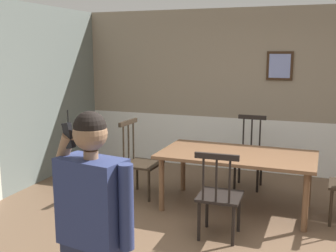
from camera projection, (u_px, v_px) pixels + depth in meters
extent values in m
cube|color=gray|center=(278.00, 64.00, 6.50)|extent=(6.77, 0.12, 1.79)
cube|color=white|center=(274.00, 146.00, 6.76)|extent=(6.77, 0.14, 0.88)
cube|color=white|center=(275.00, 120.00, 6.65)|extent=(6.77, 0.05, 0.06)
cube|color=#382314|center=(280.00, 66.00, 6.43)|extent=(0.40, 0.03, 0.45)
cube|color=#8D9CDC|center=(280.00, 66.00, 6.41)|extent=(0.32, 0.01, 0.37)
cube|color=brown|center=(237.00, 155.00, 5.14)|extent=(1.94, 1.06, 0.04)
cylinder|color=brown|center=(162.00, 184.00, 5.13)|extent=(0.07, 0.07, 0.69)
cylinder|color=brown|center=(305.00, 202.00, 4.52)|extent=(0.07, 0.07, 0.69)
cylinder|color=brown|center=(183.00, 167.00, 5.89)|extent=(0.07, 0.07, 0.69)
cylinder|color=brown|center=(309.00, 180.00, 5.28)|extent=(0.07, 0.07, 0.69)
cylinder|color=#2D2319|center=(331.00, 208.00, 4.68)|extent=(0.04, 0.04, 0.45)
cylinder|color=#2D2319|center=(332.00, 198.00, 4.99)|extent=(0.04, 0.04, 0.45)
cube|color=black|center=(249.00, 157.00, 5.98)|extent=(0.42, 0.42, 0.03)
cube|color=black|center=(252.00, 117.00, 6.05)|extent=(0.41, 0.05, 0.06)
cylinder|color=black|center=(260.00, 135.00, 6.05)|extent=(0.02, 0.02, 0.58)
cylinder|color=black|center=(252.00, 134.00, 6.09)|extent=(0.02, 0.02, 0.58)
cylinder|color=black|center=(243.00, 134.00, 6.14)|extent=(0.02, 0.02, 0.58)
cylinder|color=black|center=(257.00, 177.00, 5.82)|extent=(0.04, 0.04, 0.45)
cylinder|color=black|center=(235.00, 175.00, 5.93)|extent=(0.04, 0.04, 0.45)
cylinder|color=black|center=(261.00, 171.00, 6.12)|extent=(0.04, 0.04, 0.45)
cylinder|color=black|center=(239.00, 169.00, 6.23)|extent=(0.04, 0.04, 0.45)
cube|color=#2D2319|center=(143.00, 164.00, 5.65)|extent=(0.50, 0.50, 0.03)
cube|color=#2D2319|center=(128.00, 122.00, 5.63)|extent=(0.07, 0.47, 0.06)
cylinder|color=#2D2319|center=(133.00, 139.00, 5.81)|extent=(0.02, 0.02, 0.58)
cylinder|color=#2D2319|center=(129.00, 141.00, 5.68)|extent=(0.02, 0.02, 0.58)
cylinder|color=#2D2319|center=(123.00, 143.00, 5.55)|extent=(0.02, 0.02, 0.58)
cylinder|color=#2D2319|center=(161.00, 178.00, 5.79)|extent=(0.04, 0.04, 0.44)
cylinder|color=#2D2319|center=(149.00, 186.00, 5.45)|extent=(0.04, 0.04, 0.44)
cylinder|color=#2D2319|center=(137.00, 175.00, 5.94)|extent=(0.04, 0.04, 0.44)
cylinder|color=#2D2319|center=(124.00, 182.00, 5.60)|extent=(0.04, 0.04, 0.44)
cube|color=black|center=(220.00, 196.00, 4.39)|extent=(0.47, 0.47, 0.03)
cube|color=black|center=(217.00, 157.00, 4.11)|extent=(0.46, 0.05, 0.06)
cylinder|color=black|center=(203.00, 177.00, 4.20)|extent=(0.02, 0.02, 0.51)
cylinder|color=black|center=(216.00, 178.00, 4.15)|extent=(0.02, 0.02, 0.51)
cylinder|color=black|center=(230.00, 179.00, 4.11)|extent=(0.02, 0.02, 0.51)
cylinder|color=black|center=(207.00, 209.00, 4.67)|extent=(0.04, 0.04, 0.44)
cylinder|color=black|center=(239.00, 213.00, 4.55)|extent=(0.04, 0.04, 0.44)
cylinder|color=black|center=(199.00, 221.00, 4.33)|extent=(0.04, 0.04, 0.44)
cylinder|color=black|center=(233.00, 226.00, 4.21)|extent=(0.04, 0.04, 0.44)
cube|color=#282E49|center=(94.00, 247.00, 2.62)|extent=(0.41, 0.27, 0.12)
cube|color=navy|center=(93.00, 202.00, 2.56)|extent=(0.46, 0.30, 0.56)
cylinder|color=navy|center=(126.00, 207.00, 2.43)|extent=(0.09, 0.09, 0.53)
cylinder|color=#936B4C|center=(66.00, 146.00, 2.58)|extent=(0.18, 0.15, 0.20)
cylinder|color=#936B4C|center=(91.00, 155.00, 2.51)|extent=(0.09, 0.09, 0.05)
sphere|color=#936B4C|center=(90.00, 134.00, 2.48)|extent=(0.21, 0.21, 0.21)
sphere|color=black|center=(90.00, 128.00, 2.48)|extent=(0.20, 0.20, 0.20)
cube|color=black|center=(69.00, 135.00, 2.53)|extent=(0.09, 0.05, 0.17)
cylinder|color=black|center=(68.00, 116.00, 2.51)|extent=(0.01, 0.01, 0.08)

